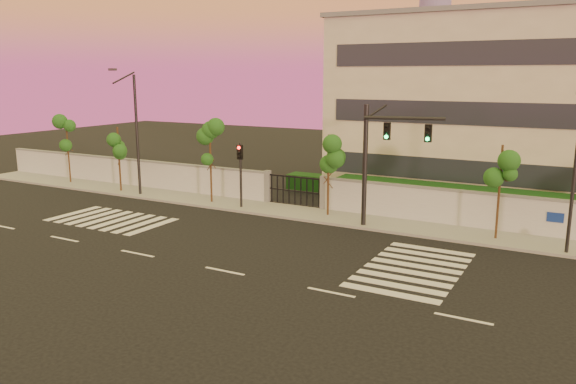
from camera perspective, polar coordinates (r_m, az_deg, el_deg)
name	(u,v)px	position (r m, az deg, el deg)	size (l,w,h in m)	color
ground	(225,271)	(24.43, -6.45, -8.00)	(120.00, 120.00, 0.00)	black
sidewalk	(328,217)	(33.14, 4.05, -2.51)	(60.00, 3.00, 0.15)	gray
perimeter_wall	(340,196)	(34.21, 5.29, -0.36)	(60.00, 0.36, 2.20)	#B3B6BB
hedge_row	(372,193)	(36.37, 8.54, -0.12)	(41.00, 4.25, 1.80)	#10340F
institutional_building	(524,107)	(40.98, 22.85, 7.96)	(24.40, 12.40, 12.25)	beige
road_markings	(242,243)	(28.21, -4.68, -5.21)	(57.00, 7.62, 0.02)	silver
street_tree_a	(67,136)	(46.01, -21.50, 5.35)	(1.46, 1.16, 5.08)	#382314
street_tree_b	(119,145)	(41.41, -16.82, 4.64)	(1.60, 1.27, 4.68)	#382314
street_tree_c	(211,144)	(36.33, -7.87, 4.83)	(1.61, 1.28, 5.32)	#382314
street_tree_d	(329,157)	(32.63, 4.20, 3.59)	(1.57, 1.25, 4.89)	#382314
street_tree_e	(501,171)	(29.65, 20.84, 2.01)	(1.45, 1.15, 4.89)	#382314
traffic_signal_main	(380,152)	(30.21, 9.36, 4.04)	(4.21, 1.19, 6.72)	black
traffic_signal_secondary	(240,168)	(34.80, -4.85, 2.49)	(0.32, 0.33, 4.17)	black
streetlight_west	(135,129)	(39.60, -15.30, 6.22)	(0.52, 2.09, 8.67)	black
streetlight_east	(575,169)	(28.34, 27.13, 2.08)	(0.45, 1.82, 7.58)	black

